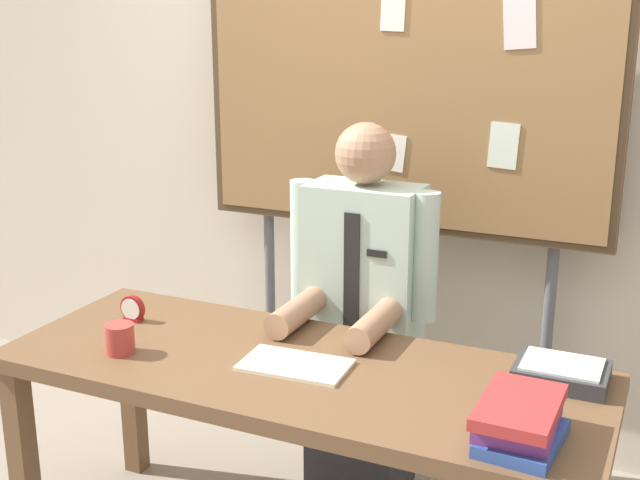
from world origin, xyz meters
TOP-DOWN VIEW (x-y plane):
  - back_wall at (0.00, 1.10)m, footprint 6.40×0.08m
  - desk at (0.00, 0.00)m, footprint 1.85×0.70m
  - person at (0.00, 0.52)m, footprint 0.55×0.56m
  - bulletin_board at (0.00, 0.90)m, footprint 1.62×0.09m
  - book_stack at (0.70, -0.18)m, footprint 0.21×0.30m
  - open_notebook at (-0.00, -0.02)m, footprint 0.33×0.21m
  - desk_clock at (-0.68, 0.09)m, footprint 0.09×0.04m
  - coffee_mug at (-0.54, -0.15)m, footprint 0.09×0.09m
  - paper_tray at (0.74, 0.21)m, footprint 0.26×0.20m

SIDE VIEW (x-z plane):
  - desk at x=0.00m, z-range 0.28..1.01m
  - person at x=0.00m, z-range -0.05..1.35m
  - open_notebook at x=0.00m, z-range 0.73..0.75m
  - paper_tray at x=0.74m, z-range 0.73..0.79m
  - desk_clock at x=-0.68m, z-range 0.73..0.82m
  - coffee_mug at x=-0.54m, z-range 0.73..0.83m
  - book_stack at x=0.70m, z-range 0.74..0.85m
  - back_wall at x=0.00m, z-range 0.00..2.70m
  - bulletin_board at x=0.00m, z-range 0.45..2.55m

